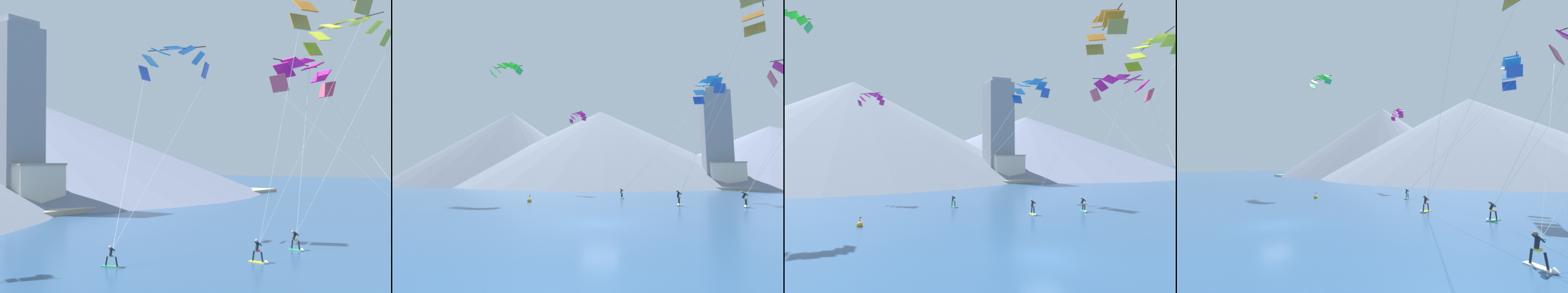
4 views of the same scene
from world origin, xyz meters
TOP-DOWN VIEW (x-y plane):
  - kitesurfer_near_lead at (13.15, 13.06)m, footprint 1.00×1.77m
  - kitesurfer_near_trail at (-0.74, 21.06)m, footprint 0.82×1.78m
  - kitesurfer_mid_center at (6.47, 13.17)m, footprint 0.70×1.78m
  - parafoil_kite_near_lead at (22.85, 11.88)m, footprint 11.64×9.05m
  - parafoil_kite_near_trail at (12.60, 25.49)m, footprint 15.20×7.63m
  - parafoil_kite_far_left at (21.87, 15.98)m, footprint 8.41×14.66m
  - shore_building_harbour_front at (23.27, 58.76)m, footprint 8.72×5.15m
  - highrise_tower at (21.82, 61.84)m, footprint 7.00×7.00m
  - mountain_peak_east_shoulder at (53.31, 106.56)m, footprint 125.06×125.06m

SIDE VIEW (x-z plane):
  - kitesurfer_near_trail at x=-0.74m, z-range -0.38..1.25m
  - kitesurfer_near_lead at x=13.15m, z-range -0.33..1.46m
  - kitesurfer_mid_center at x=6.47m, z-range -0.34..1.49m
  - shore_building_harbour_front at x=23.27m, z-range 0.01..7.15m
  - mountain_peak_east_shoulder at x=53.31m, z-range 0.00..24.75m
  - highrise_tower at x=21.82m, z-range -0.21..28.19m
  - parafoil_kite_far_left at x=21.87m, z-range 8.21..24.67m
  - parafoil_kite_near_trail at x=12.60m, z-range 8.67..26.11m
  - parafoil_kite_near_lead at x=22.85m, z-range 10.18..30.47m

